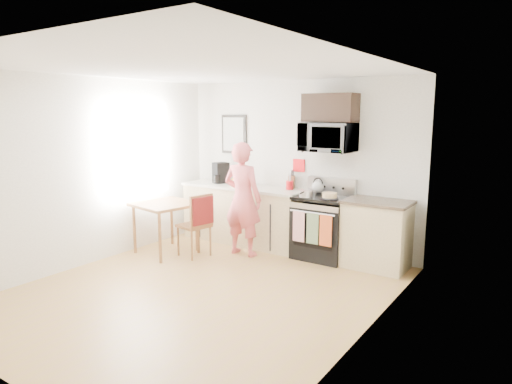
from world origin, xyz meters
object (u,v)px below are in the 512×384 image
Objects in this scene: range at (323,229)px; person at (243,199)px; cake at (330,196)px; microwave at (328,137)px; dining_table at (166,209)px; chair at (199,217)px.

person is (-1.06, -0.53, 0.41)m from range.
cake is at bearing -40.76° from range.
range is 1.53× the size of microwave.
range is 1.33m from microwave.
range reaches higher than cake.
dining_table is at bearing -151.63° from range.
microwave is at bearing -151.87° from person.
range is at bearing -89.94° from microwave.
range reaches higher than chair.
person is at bearing 59.93° from chair.
cake reaches higher than dining_table.
microwave reaches higher than dining_table.
microwave is at bearing 30.57° from dining_table.
person is 1.79× the size of chair.
range is at bearing 28.37° from dining_table.
dining_table is at bearing 27.88° from person.
cake is at bearing 39.40° from chair.
chair is 1.90m from cake.
dining_table is 2.45m from cake.
microwave is 2.63m from dining_table.
person is at bearing -162.26° from cake.
dining_table is 0.88× the size of chair.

